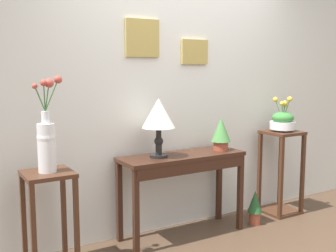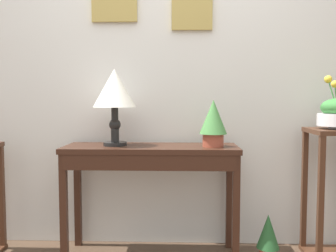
{
  "view_description": "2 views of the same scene",
  "coord_description": "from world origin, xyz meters",
  "views": [
    {
      "loc": [
        -2.14,
        -2.08,
        1.55
      ],
      "look_at": [
        -0.2,
        1.15,
        1.03
      ],
      "focal_mm": 45.2,
      "sensor_mm": 36.0,
      "label": 1
    },
    {
      "loc": [
        0.11,
        -1.42,
        1.08
      ],
      "look_at": [
        0.02,
        1.12,
        0.9
      ],
      "focal_mm": 39.81,
      "sensor_mm": 36.0,
      "label": 2
    }
  ],
  "objects": [
    {
      "name": "potted_plant_floor",
      "position": [
        0.67,
        0.93,
        0.19
      ],
      "size": [
        0.15,
        0.15,
        0.35
      ],
      "color": "#9E4733",
      "rests_on": "ground"
    },
    {
      "name": "flower_vase_tall_left",
      "position": [
        -1.33,
        1.0,
        1.02
      ],
      "size": [
        0.21,
        0.15,
        0.71
      ],
      "color": "silver",
      "rests_on": "pedestal_stand_left"
    },
    {
      "name": "planter_bowl_wide_right",
      "position": [
        1.14,
        1.06,
        1.0
      ],
      "size": [
        0.26,
        0.26,
        0.37
      ],
      "color": "silver",
      "rests_on": "pedestal_stand_right"
    },
    {
      "name": "pedestal_stand_right",
      "position": [
        1.14,
        1.06,
        0.44
      ],
      "size": [
        0.36,
        0.36,
        0.89
      ],
      "color": "#472819",
      "rests_on": "ground"
    },
    {
      "name": "potted_plant_on_console",
      "position": [
        0.32,
        1.05,
        0.94
      ],
      "size": [
        0.18,
        0.18,
        0.31
      ],
      "color": "#9E4733",
      "rests_on": "console_table"
    },
    {
      "name": "back_wall_with_art",
      "position": [
        -0.0,
        1.37,
        1.4
      ],
      "size": [
        9.0,
        0.13,
        2.8
      ],
      "color": "silver",
      "rests_on": "ground"
    },
    {
      "name": "pedestal_stand_left",
      "position": [
        -1.33,
        1.0,
        0.39
      ],
      "size": [
        0.36,
        0.36,
        0.78
      ],
      "color": "#472819",
      "rests_on": "ground"
    },
    {
      "name": "table_lamp",
      "position": [
        -0.34,
        1.08,
        1.13
      ],
      "size": [
        0.29,
        0.29,
        0.52
      ],
      "color": "black",
      "rests_on": "console_table"
    },
    {
      "name": "console_table",
      "position": [
        -0.1,
        1.06,
        0.65
      ],
      "size": [
        1.17,
        0.39,
        0.77
      ],
      "color": "#381E14",
      "rests_on": "ground"
    }
  ]
}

